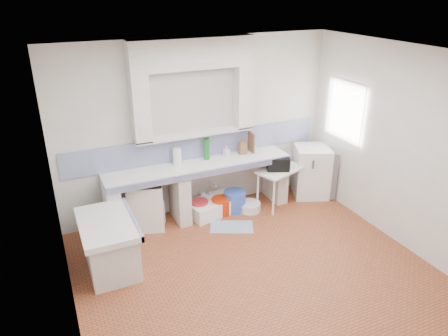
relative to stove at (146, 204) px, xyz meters
name	(u,v)px	position (x,y,z in m)	size (l,w,h in m)	color
floor	(255,272)	(0.99, -1.73, -0.38)	(4.50, 4.50, 0.00)	#994828
ceiling	(263,56)	(0.99, -1.73, 2.42)	(4.50, 4.50, 0.00)	silver
wall_back	(198,128)	(0.99, 0.27, 1.02)	(4.50, 4.50, 0.00)	silver
wall_front	(380,272)	(0.99, -3.73, 1.02)	(4.50, 4.50, 0.00)	silver
wall_left	(59,215)	(-1.26, -1.73, 1.02)	(4.50, 4.50, 0.00)	silver
wall_right	(400,148)	(3.24, -1.73, 1.02)	(4.50, 4.50, 0.00)	silver
alcove_mass	(193,53)	(0.89, 0.15, 2.20)	(1.90, 0.25, 0.45)	silver
window_frame	(354,111)	(3.41, -0.53, 1.22)	(0.35, 0.86, 1.06)	#391E12
lace_valance	(350,88)	(3.27, -0.53, 1.60)	(0.01, 0.84, 0.24)	white
counter_slab	(200,167)	(0.89, -0.03, 0.48)	(3.00, 0.60, 0.08)	white
counter_lip	(207,173)	(0.89, -0.31, 0.48)	(3.00, 0.04, 0.10)	navy
counter_pier_left	(113,210)	(-0.51, -0.03, 0.03)	(0.20, 0.55, 0.82)	silver
counter_pier_mid	(180,196)	(0.54, -0.03, 0.03)	(0.20, 0.55, 0.82)	silver
counter_pier_right	(275,177)	(2.29, -0.03, 0.03)	(0.20, 0.55, 0.82)	silver
peninsula_top	(107,224)	(-0.71, -0.83, 0.28)	(0.70, 1.10, 0.08)	white
peninsula_base	(110,247)	(-0.71, -0.83, -0.07)	(0.60, 1.00, 0.62)	silver
peninsula_lip	(133,219)	(-0.38, -0.83, 0.28)	(0.04, 1.10, 0.10)	navy
backsplash	(199,146)	(0.99, 0.26, 0.72)	(4.27, 0.03, 0.40)	navy
stove	(146,204)	(0.00, 0.00, 0.00)	(0.53, 0.51, 0.75)	white
sink	(214,206)	(1.12, -0.05, -0.27)	(0.89, 0.48, 0.21)	white
side_table	(279,187)	(2.23, -0.25, -0.04)	(0.80, 0.45, 0.04)	white
fridge	(311,171)	(2.94, -0.16, 0.08)	(0.58, 0.58, 0.90)	white
bucket_red	(199,209)	(0.85, -0.07, -0.24)	(0.30, 0.30, 0.28)	red
bucket_orange	(221,206)	(1.20, -0.14, -0.23)	(0.31, 0.31, 0.28)	red
bucket_blue	(235,201)	(1.46, -0.12, -0.20)	(0.37, 0.37, 0.34)	blue
basin_white	(250,207)	(1.68, -0.24, -0.30)	(0.37, 0.37, 0.14)	white
water_bottle_a	(203,201)	(0.99, 0.12, -0.22)	(0.08, 0.08, 0.31)	silver
water_bottle_b	(211,199)	(1.13, 0.12, -0.22)	(0.08, 0.08, 0.31)	silver
black_bag	(278,164)	(2.17, -0.28, 0.41)	(0.36, 0.21, 0.23)	black
green_bottle_a	(207,149)	(1.08, 0.12, 0.70)	(0.08, 0.08, 0.36)	#196B25
green_bottle_b	(206,149)	(1.06, 0.12, 0.70)	(0.08, 0.08, 0.35)	#196B25
knife_block	(242,148)	(1.69, 0.09, 0.64)	(0.11, 0.09, 0.22)	#8E5C39
cutting_board	(251,142)	(1.87, 0.12, 0.70)	(0.02, 0.25, 0.34)	#8E5C39
paper_towel	(177,156)	(0.57, 0.12, 0.66)	(0.13, 0.13, 0.27)	white
soap_bottle	(226,151)	(1.41, 0.11, 0.61)	(0.08, 0.08, 0.18)	white
rug	(232,227)	(1.18, -0.60, -0.37)	(0.66, 0.38, 0.01)	#3F648D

